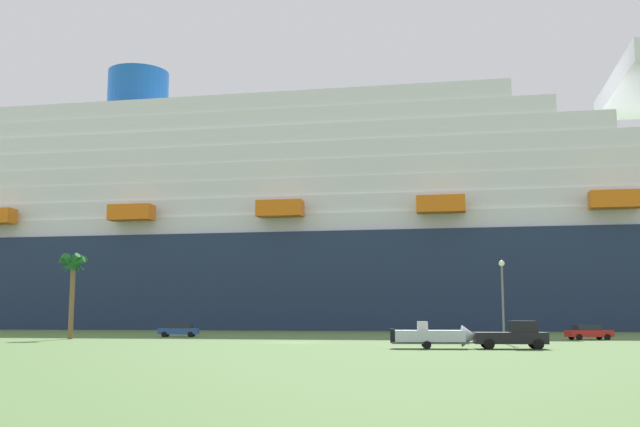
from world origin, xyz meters
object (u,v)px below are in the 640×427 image
(cruise_ship, at_px, (300,238))
(parked_car_blue_suv, at_px, (179,330))
(small_boat_on_trailer, at_px, (438,336))
(street_lamp, at_px, (502,289))
(palm_tree, at_px, (73,270))
(pickup_truck, at_px, (513,336))
(parked_car_red_hatchback, at_px, (588,332))

(cruise_ship, height_order, parked_car_blue_suv, cruise_ship)
(small_boat_on_trailer, height_order, street_lamp, street_lamp)
(small_boat_on_trailer, height_order, palm_tree, palm_tree)
(cruise_ship, relative_size, pickup_truck, 50.03)
(palm_tree, height_order, parked_car_red_hatchback, palm_tree)
(cruise_ship, xyz_separation_m, palm_tree, (-18.52, -63.92, -9.86))
(cruise_ship, relative_size, parked_car_red_hatchback, 56.05)
(palm_tree, xyz_separation_m, parked_car_red_hatchback, (56.46, 1.84, -6.82))
(parked_car_blue_suv, bearing_deg, small_boat_on_trailer, -45.46)
(parked_car_red_hatchback, bearing_deg, pickup_truck, -117.48)
(cruise_ship, bearing_deg, small_boat_on_trailer, -76.45)
(cruise_ship, bearing_deg, pickup_truck, -72.73)
(street_lamp, height_order, parked_car_blue_suv, street_lamp)
(pickup_truck, relative_size, street_lamp, 0.72)
(parked_car_red_hatchback, distance_m, parked_car_blue_suv, 47.11)
(pickup_truck, height_order, street_lamp, street_lamp)
(pickup_truck, bearing_deg, cruise_ship, 107.27)
(small_boat_on_trailer, distance_m, parked_car_blue_suv, 41.38)
(parked_car_red_hatchback, relative_size, parked_car_blue_suv, 1.02)
(cruise_ship, relative_size, street_lamp, 36.07)
(small_boat_on_trailer, distance_m, palm_tree, 44.54)
(cruise_ship, relative_size, parked_car_blue_suv, 57.11)
(parked_car_blue_suv, bearing_deg, cruise_ship, 81.08)
(street_lamp, distance_m, parked_car_red_hatchback, 15.79)
(street_lamp, xyz_separation_m, parked_car_red_hatchback, (10.61, 10.90, -4.26))
(cruise_ship, distance_m, street_lamp, 78.92)
(small_boat_on_trailer, bearing_deg, parked_car_blue_suv, 134.54)
(palm_tree, xyz_separation_m, parked_car_blue_suv, (9.87, 8.85, -6.82))
(parked_car_red_hatchback, xyz_separation_m, parked_car_blue_suv, (-46.59, 7.01, -0.00))
(parked_car_blue_suv, bearing_deg, parked_car_red_hatchback, -8.56)
(small_boat_on_trailer, bearing_deg, cruise_ship, 103.55)
(pickup_truck, distance_m, palm_tree, 49.74)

